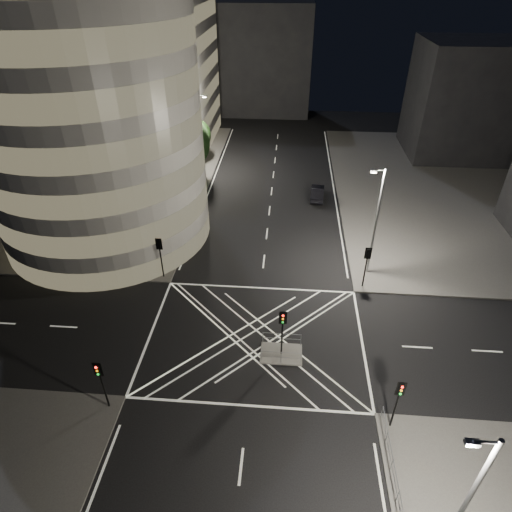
# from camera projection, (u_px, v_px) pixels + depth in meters

# --- Properties ---
(ground) EXTENTS (120.00, 120.00, 0.00)m
(ground) POSITION_uv_depth(u_px,v_px,m) (255.00, 338.00, 32.30)
(ground) COLOR black
(ground) RESTS_ON ground
(sidewalk_far_left) EXTENTS (42.00, 42.00, 0.15)m
(sidewalk_far_left) POSITION_uv_depth(u_px,v_px,m) (53.00, 176.00, 56.26)
(sidewalk_far_left) COLOR #4F4C4A
(sidewalk_far_left) RESTS_ON ground
(sidewalk_far_right) EXTENTS (42.00, 42.00, 0.15)m
(sidewalk_far_right) POSITION_uv_depth(u_px,v_px,m) (508.00, 192.00, 52.48)
(sidewalk_far_right) COLOR #4F4C4A
(sidewalk_far_right) RESTS_ON ground
(central_island) EXTENTS (3.00, 2.00, 0.15)m
(central_island) POSITION_uv_depth(u_px,v_px,m) (281.00, 354.00, 30.89)
(central_island) COLOR slate
(central_island) RESTS_ON ground
(office_tower_curved) EXTENTS (30.00, 29.00, 27.20)m
(office_tower_curved) POSITION_uv_depth(u_px,v_px,m) (60.00, 95.00, 41.78)
(office_tower_curved) COLOR #9C9993
(office_tower_curved) RESTS_ON sidewalk_far_left
(office_block_rear) EXTENTS (24.00, 16.00, 22.00)m
(office_block_rear) POSITION_uv_depth(u_px,v_px,m) (127.00, 64.00, 61.78)
(office_block_rear) COLOR #9C9993
(office_block_rear) RESTS_ON sidewalk_far_left
(building_right_far) EXTENTS (14.00, 12.00, 15.00)m
(building_right_far) POSITION_uv_depth(u_px,v_px,m) (466.00, 100.00, 59.01)
(building_right_far) COLOR black
(building_right_far) RESTS_ON sidewalk_far_right
(building_far_end) EXTENTS (18.00, 8.00, 18.00)m
(building_far_end) POSITION_uv_depth(u_px,v_px,m) (259.00, 61.00, 74.94)
(building_far_end) COLOR black
(building_far_end) RESTS_ON ground
(tree_a) EXTENTS (4.18, 4.18, 6.96)m
(tree_a) POSITION_uv_depth(u_px,v_px,m) (145.00, 219.00, 37.68)
(tree_a) COLOR black
(tree_a) RESTS_ON sidewalk_far_left
(tree_b) EXTENTS (4.43, 4.43, 6.82)m
(tree_b) POSITION_uv_depth(u_px,v_px,m) (163.00, 192.00, 42.75)
(tree_b) COLOR black
(tree_b) RESTS_ON sidewalk_far_left
(tree_c) EXTENTS (4.40, 4.40, 7.05)m
(tree_c) POSITION_uv_depth(u_px,v_px,m) (177.00, 166.00, 47.53)
(tree_c) COLOR black
(tree_c) RESTS_ON sidewalk_far_left
(tree_d) EXTENTS (5.49, 5.49, 8.14)m
(tree_d) POSITION_uv_depth(u_px,v_px,m) (187.00, 143.00, 52.17)
(tree_d) COLOR black
(tree_d) RESTS_ON sidewalk_far_left
(tree_e) EXTENTS (3.63, 3.63, 5.99)m
(tree_e) POSITION_uv_depth(u_px,v_px,m) (198.00, 135.00, 57.71)
(tree_e) COLOR black
(tree_e) RESTS_ON sidewalk_far_left
(traffic_signal_fl) EXTENTS (0.55, 0.22, 4.00)m
(traffic_signal_fl) POSITION_uv_depth(u_px,v_px,m) (160.00, 251.00, 36.78)
(traffic_signal_fl) COLOR black
(traffic_signal_fl) RESTS_ON sidewalk_far_left
(traffic_signal_nl) EXTENTS (0.55, 0.22, 4.00)m
(traffic_signal_nl) POSITION_uv_depth(u_px,v_px,m) (100.00, 377.00, 25.64)
(traffic_signal_nl) COLOR black
(traffic_signal_nl) RESTS_ON sidewalk_near_left
(traffic_signal_fr) EXTENTS (0.55, 0.22, 4.00)m
(traffic_signal_fr) POSITION_uv_depth(u_px,v_px,m) (367.00, 260.00, 35.63)
(traffic_signal_fr) COLOR black
(traffic_signal_fr) RESTS_ON sidewalk_far_right
(traffic_signal_nr) EXTENTS (0.55, 0.22, 4.00)m
(traffic_signal_nr) POSITION_uv_depth(u_px,v_px,m) (399.00, 396.00, 24.49)
(traffic_signal_nr) COLOR black
(traffic_signal_nr) RESTS_ON sidewalk_near_right
(traffic_signal_island) EXTENTS (0.55, 0.22, 4.00)m
(traffic_signal_island) POSITION_uv_depth(u_px,v_px,m) (283.00, 325.00, 29.28)
(traffic_signal_island) COLOR black
(traffic_signal_island) RESTS_ON central_island
(street_lamp_left_near) EXTENTS (1.25, 0.25, 10.00)m
(street_lamp_left_near) POSITION_uv_depth(u_px,v_px,m) (164.00, 196.00, 39.58)
(street_lamp_left_near) COLOR slate
(street_lamp_left_near) RESTS_ON sidewalk_far_left
(street_lamp_left_far) EXTENTS (1.25, 0.25, 10.00)m
(street_lamp_left_far) POSITION_uv_depth(u_px,v_px,m) (200.00, 132.00, 54.33)
(street_lamp_left_far) COLOR slate
(street_lamp_left_far) RESTS_ON sidewalk_far_left
(street_lamp_right_far) EXTENTS (1.25, 0.25, 10.00)m
(street_lamp_right_far) POSITION_uv_depth(u_px,v_px,m) (376.00, 220.00, 35.90)
(street_lamp_right_far) COLOR slate
(street_lamp_right_far) RESTS_ON sidewalk_far_right
(street_lamp_right_near) EXTENTS (1.25, 0.25, 10.00)m
(street_lamp_right_near) POSITION_uv_depth(u_px,v_px,m) (462.00, 507.00, 17.06)
(street_lamp_right_near) COLOR slate
(street_lamp_right_near) RESTS_ON sidewalk_near_right
(railing_island_south) EXTENTS (2.80, 0.06, 1.10)m
(railing_island_south) POSITION_uv_depth(u_px,v_px,m) (281.00, 357.00, 29.80)
(railing_island_south) COLOR slate
(railing_island_south) RESTS_ON central_island
(railing_island_north) EXTENTS (2.80, 0.06, 1.10)m
(railing_island_north) POSITION_uv_depth(u_px,v_px,m) (282.00, 339.00, 31.28)
(railing_island_north) COLOR slate
(railing_island_north) RESTS_ON central_island
(sedan) EXTENTS (1.86, 4.48, 1.44)m
(sedan) POSITION_uv_depth(u_px,v_px,m) (317.00, 193.00, 50.85)
(sedan) COLOR black
(sedan) RESTS_ON ground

